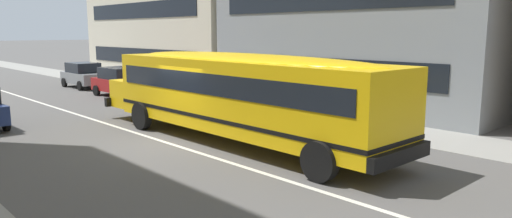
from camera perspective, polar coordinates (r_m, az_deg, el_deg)
ground_plane at (r=15.78m, az=-10.54°, el=-4.13°), size 400.00×400.00×0.00m
sidewalk_far at (r=20.42m, az=6.65°, el=-0.94°), size 120.00×3.00×0.01m
lane_centreline at (r=15.78m, az=-10.54°, el=-4.12°), size 110.00×0.16×0.01m
school_bus at (r=15.40m, az=-2.30°, el=2.34°), size 13.23×3.12×2.96m
parked_car_grey_far_corner at (r=32.86m, az=-20.18°, el=3.92°), size 3.91×1.90×1.64m
parked_car_red_by_hydrant at (r=27.77m, az=-16.14°, el=3.23°), size 3.97×2.03×1.64m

